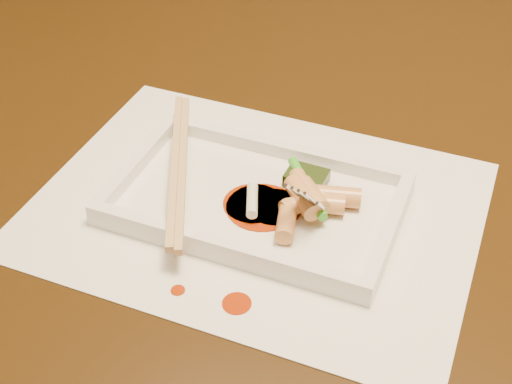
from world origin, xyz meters
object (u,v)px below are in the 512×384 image
at_px(table, 363,218).
at_px(placemat, 256,208).
at_px(fork, 341,141).
at_px(plate_base, 256,204).
at_px(chopstick_a, 175,165).

xyz_separation_m(table, placemat, (-0.07, -0.14, 0.10)).
xyz_separation_m(table, fork, (-0.00, -0.12, 0.18)).
distance_m(table, fork, 0.22).
height_order(placemat, plate_base, plate_base).
bearing_deg(plate_base, fork, 14.42).
relative_size(plate_base, fork, 1.86).
distance_m(table, plate_base, 0.19).
bearing_deg(plate_base, table, 61.18).
relative_size(placemat, chopstick_a, 1.76).
bearing_deg(chopstick_a, fork, 6.75).
bearing_deg(table, chopstick_a, -139.04).
distance_m(table, placemat, 0.19).
height_order(chopstick_a, fork, fork).
bearing_deg(plate_base, placemat, 0.00).
bearing_deg(chopstick_a, placemat, 0.00).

